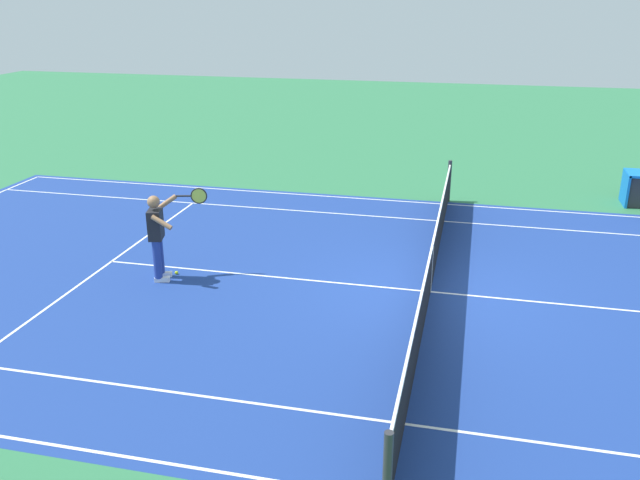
# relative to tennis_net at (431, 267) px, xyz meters

# --- Properties ---
(ground_plane) EXTENTS (60.00, 60.00, 0.00)m
(ground_plane) POSITION_rel_tennis_net_xyz_m (0.00, 0.00, -0.49)
(ground_plane) COLOR #2D7247
(court_slab) EXTENTS (24.20, 11.40, 0.00)m
(court_slab) POSITION_rel_tennis_net_xyz_m (0.00, 0.00, -0.49)
(court_slab) COLOR navy
(court_slab) RESTS_ON ground_plane
(court_line_markings) EXTENTS (23.85, 11.05, 0.01)m
(court_line_markings) POSITION_rel_tennis_net_xyz_m (0.00, 0.00, -0.49)
(court_line_markings) COLOR white
(court_line_markings) RESTS_ON ground_plane
(tennis_net) EXTENTS (0.10, 11.70, 1.08)m
(tennis_net) POSITION_rel_tennis_net_xyz_m (0.00, 0.00, 0.00)
(tennis_net) COLOR #2D2D33
(tennis_net) RESTS_ON ground_plane
(tennis_player_near) EXTENTS (0.98, 0.87, 1.70)m
(tennis_player_near) POSITION_rel_tennis_net_xyz_m (5.01, 0.57, 0.44)
(tennis_player_near) COLOR navy
(tennis_player_near) RESTS_ON ground_plane
(tennis_ball) EXTENTS (0.07, 0.07, 0.07)m
(tennis_ball) POSITION_rel_tennis_net_xyz_m (4.84, 0.30, -0.46)
(tennis_ball) COLOR #CCE01E
(tennis_ball) RESTS_ON ground_plane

